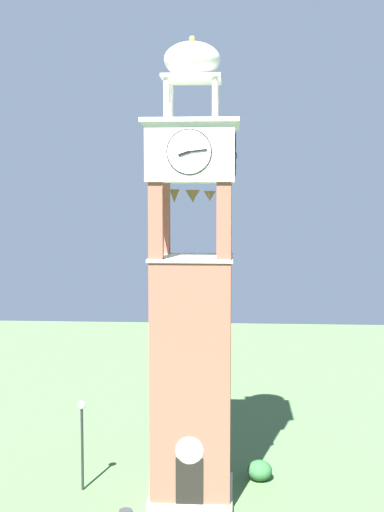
% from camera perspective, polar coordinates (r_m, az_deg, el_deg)
% --- Properties ---
extents(ground, '(80.00, 80.00, 0.00)m').
position_cam_1_polar(ground, '(31.08, 0.00, -18.95)').
color(ground, '#476B3D').
extents(clock_tower, '(3.80, 3.80, 18.93)m').
position_cam_1_polar(clock_tower, '(28.83, -0.00, -4.86)').
color(clock_tower, brown).
rests_on(clock_tower, ground).
extents(lamp_post, '(0.36, 0.36, 3.89)m').
position_cam_1_polar(lamp_post, '(30.99, -8.97, -13.73)').
color(lamp_post, black).
rests_on(lamp_post, ground).
extents(shrub_near_entry, '(1.11, 1.11, 0.89)m').
position_cam_1_polar(shrub_near_entry, '(32.51, 5.55, -17.02)').
color(shrub_near_entry, '#28562D').
rests_on(shrub_near_entry, ground).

